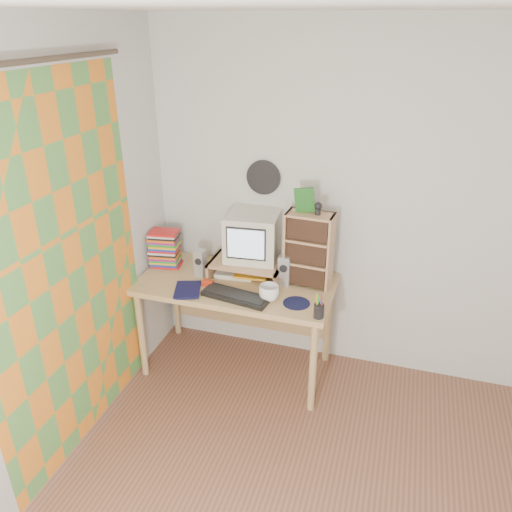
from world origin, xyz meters
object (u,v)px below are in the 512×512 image
Objects in this scene: mug at (269,293)px; diary at (175,289)px; dvd_stack at (165,247)px; cd_rack at (309,250)px; desk at (239,294)px; keyboard at (236,296)px; crt_monitor at (252,238)px.

mug reaches higher than diary.
cd_rack is (1.09, 0.03, 0.12)m from dvd_stack.
dvd_stack is (-0.59, 0.03, 0.28)m from desk.
dvd_stack is at bearing 106.14° from diary.
mug is at bearing -38.36° from desk.
cd_rack reaches higher than keyboard.
keyboard is at bearing -34.04° from dvd_stack.
diary is (-0.43, -0.40, -0.27)m from crt_monitor.
dvd_stack is 0.44m from diary.
desk is 2.63× the size of cd_rack.
mug is at bearing -11.35° from diary.
cd_rack reaches higher than dvd_stack.
diary is (0.24, -0.35, -0.13)m from dvd_stack.
cd_rack is 0.96m from diary.
mug reaches higher than keyboard.
desk is 0.64m from cd_rack.
dvd_stack is 1.10m from cd_rack.
crt_monitor is at bearing -179.17° from cd_rack.
keyboard is (0.08, -0.28, 0.15)m from desk.
crt_monitor is at bearing 124.65° from mug.
crt_monitor is 1.69× the size of diary.
diary is at bearing -165.88° from keyboard.
cd_rack is at bearing 56.33° from mug.
cd_rack is at bearing -8.64° from crt_monitor.
mug reaches higher than desk.
cd_rack is (0.42, -0.03, -0.02)m from crt_monitor.
mug is (0.22, 0.04, 0.04)m from keyboard.
cd_rack reaches higher than crt_monitor.
crt_monitor reaches higher than dvd_stack.
dvd_stack is at bearing 163.35° from mug.
desk is at bearing 23.22° from diary.
dvd_stack reaches higher than keyboard.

